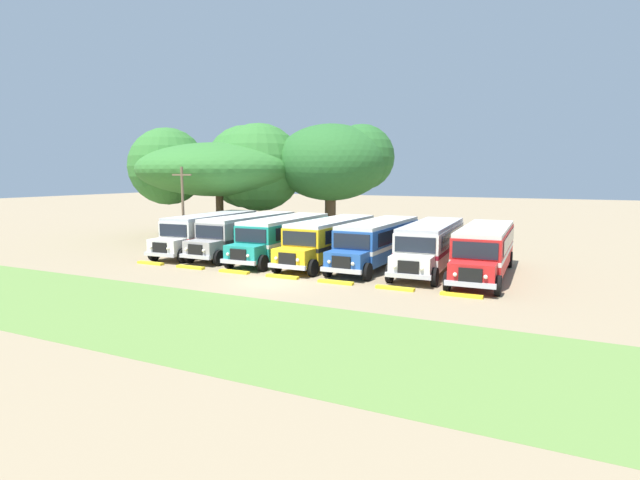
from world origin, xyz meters
name	(u,v)px	position (x,y,z in m)	size (l,w,h in m)	color
ground_plane	(269,283)	(0.00, 0.00, 0.00)	(220.00, 220.00, 0.00)	#937F60
foreground_grass_strip	(172,317)	(0.00, -7.39, 0.00)	(80.00, 8.43, 0.01)	olive
parked_bus_slot_0	(210,231)	(-9.84, 7.55, 1.58)	(3.30, 10.93, 2.82)	silver
parked_bus_slot_1	(247,232)	(-6.75, 7.91, 1.58)	(2.76, 10.85, 2.82)	#9E9993
parked_bus_slot_2	(284,235)	(-3.39, 7.46, 1.58)	(2.99, 10.88, 2.82)	teal
parked_bus_slot_3	(331,238)	(0.18, 7.46, 1.58)	(2.72, 10.84, 2.82)	yellow
parked_bus_slot_4	(378,241)	(3.40, 7.73, 1.58)	(2.72, 10.84, 2.82)	#23519E
parked_bus_slot_5	(431,244)	(6.78, 7.89, 1.58)	(3.13, 10.90, 2.82)	silver
parked_bus_slot_6	(485,248)	(10.06, 7.21, 1.58)	(3.04, 10.89, 2.82)	red
curb_wheelstop_0	(151,263)	(-9.91, 1.44, 0.07)	(2.00, 0.36, 0.15)	yellow
curb_wheelstop_1	(190,267)	(-6.61, 1.44, 0.07)	(2.00, 0.36, 0.15)	yellow
curb_wheelstop_2	(234,272)	(-3.30, 1.44, 0.07)	(2.00, 0.36, 0.15)	yellow
curb_wheelstop_3	(282,277)	(0.00, 1.44, 0.07)	(2.00, 0.36, 0.15)	yellow
curb_wheelstop_4	(336,282)	(3.30, 1.44, 0.07)	(2.00, 0.36, 0.15)	yellow
curb_wheelstop_5	(395,288)	(6.61, 1.44, 0.07)	(2.00, 0.36, 0.15)	yellow
curb_wheelstop_6	(461,295)	(9.91, 1.44, 0.07)	(2.00, 0.36, 0.15)	yellow
broad_shade_tree	(335,161)	(-5.18, 19.81, 6.98)	(10.76, 10.19, 10.31)	brown
secondary_tree	(226,168)	(-15.28, 16.97, 6.39)	(16.04, 16.28, 10.72)	brown
utility_pole	(183,206)	(-11.98, 7.04, 3.42)	(1.80, 0.20, 6.36)	brown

